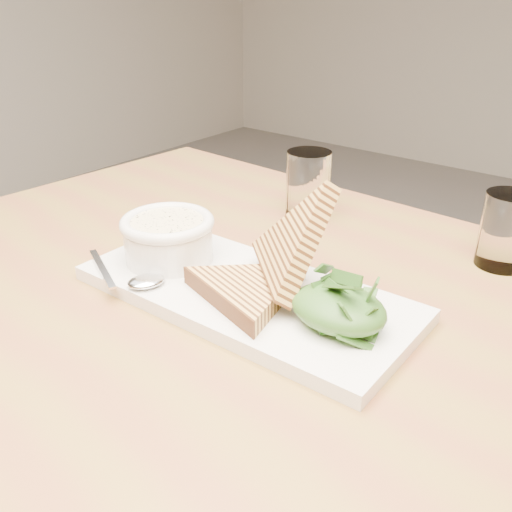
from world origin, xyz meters
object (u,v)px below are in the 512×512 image
Objects in this scene: table_top at (277,326)px; glass_far at (506,230)px; glass_near at (308,185)px; platter at (245,293)px; soup_bowl at (169,244)px.

glass_far reaches higher than table_top.
table_top is at bearing -62.48° from glass_near.
glass_near reaches higher than platter.
glass_far is at bearing 41.00° from soup_bowl.
soup_bowl is 0.27m from glass_near.
table_top is at bearing 3.85° from platter.
platter is at bearing -126.22° from glass_far.
glass_near is (0.03, 0.27, 0.01)m from soup_bowl.
glass_far is at bearing 3.24° from glass_near.
glass_far is (0.33, 0.29, 0.01)m from soup_bowl.
table_top is 0.18m from soup_bowl.
glass_far is at bearing 53.78° from platter.
platter reaches higher than table_top.
table_top is 2.98× the size of platter.
glass_near is at bearing 117.52° from table_top.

